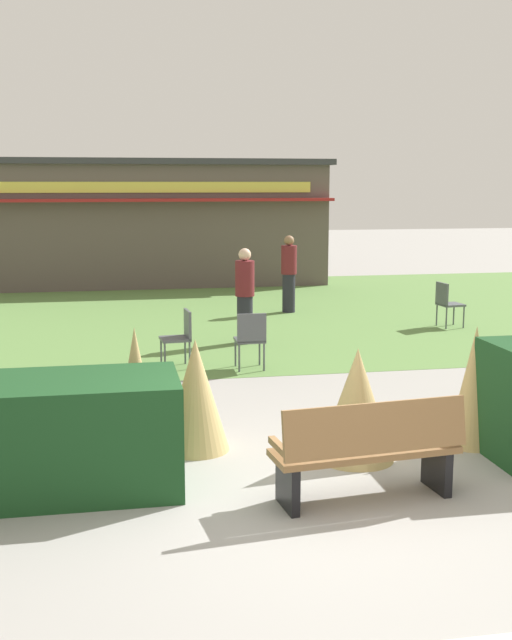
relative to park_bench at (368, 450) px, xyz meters
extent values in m
plane|color=#999691|center=(-0.43, -0.10, -0.48)|extent=(80.00, 80.00, 0.00)
cube|color=#5B8442|center=(-0.43, 10.66, -0.48)|extent=(36.00, 12.00, 0.01)
cube|color=olive|center=(-0.01, 0.07, -0.03)|extent=(1.74, 0.66, 0.06)
cube|color=olive|center=(0.02, -0.15, 0.25)|extent=(1.70, 0.31, 0.44)
cube|color=black|center=(-0.73, -0.01, -0.26)|extent=(0.13, 0.45, 0.45)
cube|color=black|center=(0.72, 0.15, -0.26)|extent=(0.13, 0.45, 0.45)
cube|color=olive|center=(-0.81, -0.02, 0.09)|extent=(0.11, 0.44, 0.06)
cube|color=olive|center=(0.80, 0.16, 0.09)|extent=(0.11, 0.44, 0.06)
cube|color=#19421E|center=(-2.96, 0.77, 0.05)|extent=(2.71, 1.10, 1.06)
cone|color=tan|center=(-1.35, 1.67, 0.12)|extent=(0.71, 0.71, 1.20)
cone|color=tan|center=(0.24, 1.07, 0.10)|extent=(0.78, 0.78, 1.17)
cone|color=tan|center=(1.61, 1.26, 0.18)|extent=(0.53, 0.53, 1.32)
cone|color=tan|center=(-1.97, 1.65, 0.20)|extent=(0.51, 0.51, 1.36)
cube|color=#594C47|center=(-1.71, 17.03, 1.17)|extent=(10.93, 4.85, 3.30)
cube|color=#333338|center=(-1.71, 17.03, 2.90)|extent=(11.23, 5.15, 0.16)
cube|color=maroon|center=(-1.71, 14.42, 1.89)|extent=(11.03, 0.36, 0.08)
cube|color=#D8CC4C|center=(-1.71, 14.58, 2.22)|extent=(9.84, 0.04, 0.28)
cube|color=#4C5156|center=(4.38, 7.97, -0.03)|extent=(0.48, 0.48, 0.04)
cube|color=#4C5156|center=(4.18, 7.95, 0.19)|extent=(0.08, 0.44, 0.44)
cylinder|color=#4C5156|center=(4.59, 7.79, -0.26)|extent=(0.03, 0.03, 0.45)
cylinder|color=#4C5156|center=(4.55, 8.17, -0.26)|extent=(0.03, 0.03, 0.45)
cylinder|color=#4C5156|center=(4.21, 7.76, -0.26)|extent=(0.03, 0.03, 0.45)
cylinder|color=#4C5156|center=(4.18, 8.14, -0.26)|extent=(0.03, 0.03, 0.45)
cube|color=#4C5156|center=(-0.14, 5.21, -0.03)|extent=(0.44, 0.44, 0.04)
cube|color=#4C5156|center=(-0.14, 5.01, 0.19)|extent=(0.44, 0.04, 0.44)
cylinder|color=#4C5156|center=(0.05, 5.40, -0.26)|extent=(0.03, 0.03, 0.45)
cylinder|color=#4C5156|center=(-0.33, 5.40, -0.26)|extent=(0.03, 0.03, 0.45)
cylinder|color=#4C5156|center=(0.05, 5.02, -0.26)|extent=(0.03, 0.03, 0.45)
cylinder|color=#4C5156|center=(-0.33, 5.02, -0.26)|extent=(0.03, 0.03, 0.45)
cube|color=#4C5156|center=(-1.25, 5.50, -0.03)|extent=(0.48, 0.48, 0.04)
cube|color=#4C5156|center=(-1.05, 5.52, 0.19)|extent=(0.08, 0.44, 0.44)
cylinder|color=#4C5156|center=(-1.46, 5.67, -0.26)|extent=(0.03, 0.03, 0.45)
cylinder|color=#4C5156|center=(-1.42, 5.30, -0.26)|extent=(0.03, 0.03, 0.45)
cylinder|color=#4C5156|center=(-1.08, 5.71, -0.26)|extent=(0.03, 0.03, 0.45)
cylinder|color=#4C5156|center=(-1.05, 5.33, -0.26)|extent=(0.03, 0.03, 0.45)
cylinder|color=#23232D|center=(1.65, 10.31, -0.06)|extent=(0.28, 0.28, 0.85)
cylinder|color=maroon|center=(1.65, 10.31, 0.68)|extent=(0.34, 0.34, 0.62)
sphere|color=#8C6647|center=(1.65, 10.31, 1.10)|extent=(0.22, 0.22, 0.22)
cylinder|color=#23232D|center=(0.12, 7.15, -0.06)|extent=(0.28, 0.28, 0.85)
cylinder|color=maroon|center=(0.12, 7.15, 0.68)|extent=(0.34, 0.34, 0.62)
sphere|color=beige|center=(0.12, 7.15, 1.10)|extent=(0.22, 0.22, 0.22)
cube|color=#B7BABF|center=(-5.82, 25.14, 0.07)|extent=(4.32, 2.11, 0.60)
cube|color=black|center=(-5.97, 25.15, 0.50)|extent=(2.42, 1.75, 0.44)
cylinder|color=black|center=(-4.45, 25.96, -0.16)|extent=(0.65, 0.27, 0.64)
cylinder|color=black|center=(-4.59, 24.12, -0.16)|extent=(0.65, 0.27, 0.64)
camera|label=1|loc=(-2.20, -6.33, 2.33)|focal=44.03mm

